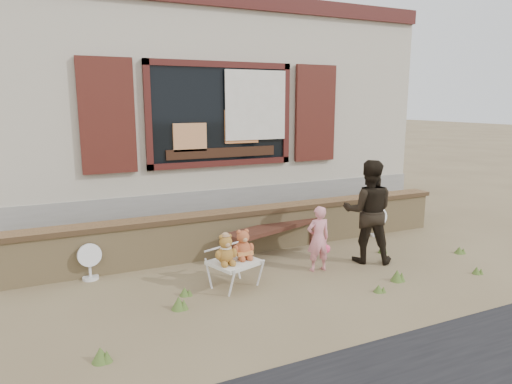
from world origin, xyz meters
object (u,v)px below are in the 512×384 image
child (318,239)px  adult (368,211)px  teddy_bear_right (243,244)px  bench (274,233)px  teddy_bear_left (226,249)px  folding_chair (234,263)px

child → adult: adult is taller
adult → teddy_bear_right: bearing=33.2°
bench → adult: size_ratio=1.17×
teddy_bear_left → teddy_bear_right: 0.28m
teddy_bear_right → bench: bearing=25.7°
teddy_bear_right → child: (1.11, 0.00, -0.08)m
folding_chair → adult: size_ratio=0.46×
teddy_bear_left → child: 1.38m
teddy_bear_left → adult: 2.23m
bench → child: (0.20, -0.91, 0.13)m
folding_chair → adult: 2.13m
child → folding_chair: bearing=8.7°
folding_chair → teddy_bear_left: 0.26m
teddy_bear_right → folding_chair: bearing=-180.0°
bench → child: size_ratio=1.92×
teddy_bear_left → bench: bearing=21.2°
folding_chair → teddy_bear_right: teddy_bear_right is taller
bench → folding_chair: bench is taller
adult → folding_chair: bearing=34.5°
teddy_bear_right → adult: size_ratio=0.26×
bench → folding_chair: (-1.04, -0.96, -0.01)m
child → adult: bearing=-172.0°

